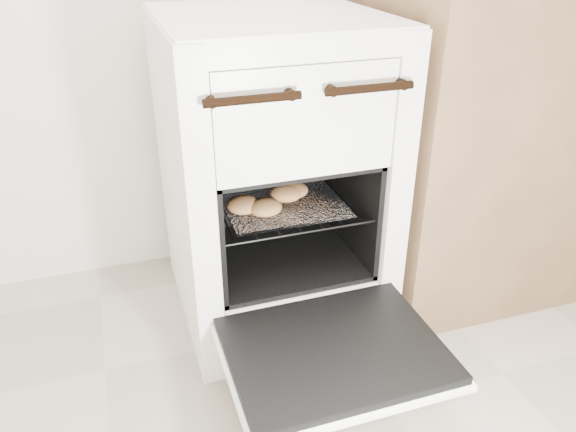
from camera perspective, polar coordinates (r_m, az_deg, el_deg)
name	(u,v)px	position (r m, az deg, el deg)	size (l,w,h in m)	color
stove	(273,180)	(1.57, -1.57, 3.68)	(0.56, 0.62, 0.85)	white
oven_door	(334,352)	(1.33, 4.71, -13.60)	(0.50, 0.39, 0.04)	black
oven_rack	(279,201)	(1.54, -0.88, 1.51)	(0.41, 0.39, 0.01)	black
foil_sheet	(281,202)	(1.52, -0.67, 1.40)	(0.32, 0.28, 0.01)	white
baked_rolls	(272,198)	(1.49, -1.64, 1.80)	(0.27, 0.19, 0.04)	tan
counter	(511,123)	(1.94, 21.74, 8.76)	(0.98, 0.66, 0.98)	brown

